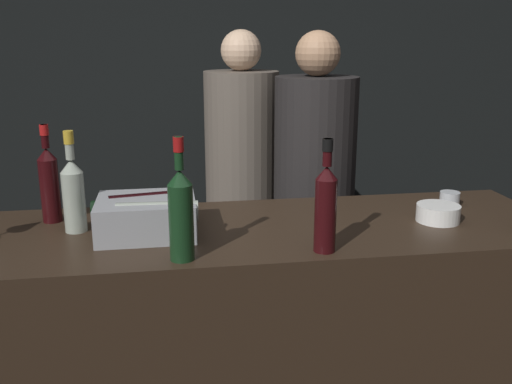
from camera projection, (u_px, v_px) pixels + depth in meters
wall_back_chalkboard at (210, 87)px, 3.89m from camera, size 6.40×0.06×2.80m
bar_counter at (257, 361)px, 2.17m from camera, size 2.20×0.68×1.08m
ice_bin_with_bottles at (147, 214)px, 1.94m from camera, size 0.36×0.27×0.13m
bowl_white at (438, 213)px, 2.08m from camera, size 0.16×0.16×0.06m
candle_votive at (450, 199)px, 2.28m from camera, size 0.08×0.08×0.06m
red_wine_bottle_tall at (49, 182)px, 2.05m from camera, size 0.07×0.07×0.36m
rose_wine_bottle at (73, 191)px, 1.95m from camera, size 0.08×0.08×0.35m
red_wine_bottle_black_foil at (326, 205)px, 1.76m from camera, size 0.07×0.07×0.36m
red_wine_bottle_burgundy at (181, 211)px, 1.70m from camera, size 0.08×0.08×0.38m
person_in_hoodie at (242, 179)px, 3.11m from camera, size 0.39×0.39×1.77m
person_blond_tee at (314, 195)px, 2.82m from camera, size 0.40×0.40×1.76m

